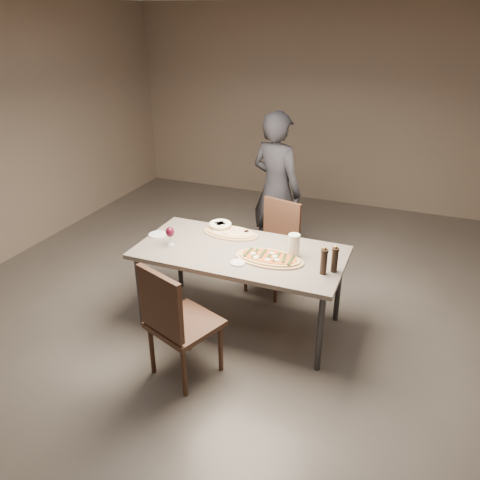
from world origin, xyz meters
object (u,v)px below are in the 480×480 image
at_px(bread_basket, 220,226).
at_px(dining_table, 240,256).
at_px(ham_pizza, 231,233).
at_px(carafe, 294,246).
at_px(pepper_mill_left, 335,259).
at_px(chair_near, 175,319).
at_px(diner, 276,190).
at_px(zucchini_pizza, 269,258).
at_px(chair_far, 276,241).

bearing_deg(bread_basket, dining_table, -44.68).
bearing_deg(dining_table, ham_pizza, 126.33).
bearing_deg(carafe, dining_table, -172.72).
relative_size(pepper_mill_left, carafe, 1.10).
bearing_deg(chair_near, dining_table, 99.18).
relative_size(dining_table, diner, 1.04).
distance_m(zucchini_pizza, bread_basket, 0.74).
bearing_deg(zucchini_pizza, pepper_mill_left, 19.93).
relative_size(carafe, chair_far, 0.22).
distance_m(bread_basket, carafe, 0.84).
relative_size(pepper_mill_left, diner, 0.13).
relative_size(ham_pizza, chair_near, 0.54).
xyz_separation_m(ham_pizza, bread_basket, (-0.13, 0.05, 0.03)).
xyz_separation_m(pepper_mill_left, carafe, (-0.37, 0.13, -0.00)).
height_order(dining_table, chair_near, chair_near).
relative_size(ham_pizza, carafe, 2.58).
bearing_deg(zucchini_pizza, chair_far, 123.40).
xyz_separation_m(ham_pizza, diner, (0.11, 1.03, 0.10)).
distance_m(zucchini_pizza, carafe, 0.23).
bearing_deg(carafe, bread_basket, 161.14).
bearing_deg(chair_far, carafe, 132.44).
distance_m(chair_near, chair_far, 1.64).
height_order(dining_table, zucchini_pizza, zucchini_pizza).
height_order(carafe, chair_far, carafe).
height_order(carafe, diner, diner).
bearing_deg(chair_near, pepper_mill_left, 59.15).
bearing_deg(diner, ham_pizza, 104.95).
distance_m(dining_table, pepper_mill_left, 0.85).
bearing_deg(chair_far, bread_basket, 58.78).
relative_size(pepper_mill_left, chair_far, 0.24).
relative_size(ham_pizza, pepper_mill_left, 2.34).
distance_m(bread_basket, pepper_mill_left, 1.23).
height_order(ham_pizza, chair_near, chair_near).
bearing_deg(bread_basket, pepper_mill_left, -18.87).
bearing_deg(dining_table, pepper_mill_left, -4.62).
bearing_deg(zucchini_pizza, carafe, 56.37).
xyz_separation_m(chair_far, diner, (-0.19, 0.56, 0.34)).
bearing_deg(carafe, ham_pizza, 161.67).
height_order(zucchini_pizza, carafe, carafe).
relative_size(zucchini_pizza, bread_basket, 2.77).
xyz_separation_m(zucchini_pizza, pepper_mill_left, (0.54, 0.00, 0.09)).
relative_size(carafe, diner, 0.12).
xyz_separation_m(dining_table, chair_near, (-0.18, -0.87, -0.14)).
distance_m(dining_table, chair_far, 0.77).
distance_m(chair_far, diner, 0.68).
xyz_separation_m(bread_basket, diner, (0.24, 0.98, 0.07)).
distance_m(bread_basket, chair_far, 0.66).
height_order(pepper_mill_left, chair_near, chair_near).
xyz_separation_m(bread_basket, pepper_mill_left, (1.16, -0.40, 0.06)).
bearing_deg(carafe, diner, 114.02).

